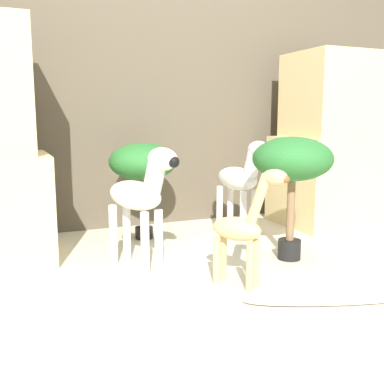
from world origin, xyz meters
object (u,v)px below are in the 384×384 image
object	(u,v)px
zebra_right	(242,178)
potted_palm_back	(143,164)
zebra_left	(141,195)
giraffe_figurine	(243,228)
surfboard	(349,295)
potted_palm_front	(292,163)

from	to	relation	value
zebra_right	potted_palm_back	xyz separation A→B (m)	(-0.63, 0.22, 0.11)
zebra_right	zebra_left	xyz separation A→B (m)	(-0.83, -0.39, 0.00)
giraffe_figurine	surfboard	distance (m)	0.57
giraffe_figurine	potted_palm_front	distance (m)	0.61
zebra_left	potted_palm_front	world-z (taller)	potted_palm_front
potted_palm_back	potted_palm_front	bearing A→B (deg)	-49.66
giraffe_figurine	potted_palm_front	size ratio (longest dim) A/B	0.82
giraffe_figurine	potted_palm_front	world-z (taller)	potted_palm_front
zebra_right	surfboard	bearing A→B (deg)	-93.28
giraffe_figurine	surfboard	xyz separation A→B (m)	(0.38, -0.33, -0.28)
zebra_right	giraffe_figurine	bearing A→B (deg)	-118.60
zebra_left	potted_palm_front	bearing A→B (deg)	-10.56
giraffe_figurine	surfboard	size ratio (longest dim) A/B	0.57
zebra_right	giraffe_figurine	world-z (taller)	zebra_right
zebra_left	potted_palm_front	distance (m)	0.88
giraffe_figurine	potted_palm_back	world-z (taller)	potted_palm_back
surfboard	zebra_left	bearing A→B (deg)	135.27
potted_palm_front	potted_palm_back	distance (m)	1.01
zebra_left	potted_palm_back	size ratio (longest dim) A/B	1.03
potted_palm_back	giraffe_figurine	bearing A→B (deg)	-79.85
zebra_right	surfboard	world-z (taller)	zebra_right
surfboard	zebra_right	bearing A→B (deg)	86.72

